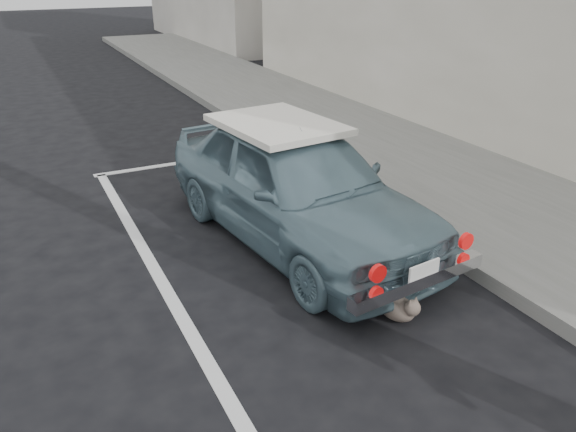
{
  "coord_description": "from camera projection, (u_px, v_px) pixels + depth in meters",
  "views": [
    {
      "loc": [
        -1.89,
        -1.51,
        2.8
      ],
      "look_at": [
        0.13,
        2.53,
        0.75
      ],
      "focal_mm": 35.0,
      "sensor_mm": 36.0,
      "label": 1
    }
  ],
  "objects": [
    {
      "name": "sidewalk",
      "position": [
        564.0,
        239.0,
        6.06
      ],
      "size": [
        2.8,
        40.0,
        0.15
      ],
      "primitive_type": "cube",
      "color": "slate",
      "rests_on": "ground"
    },
    {
      "name": "pline_front",
      "position": [
        194.0,
        161.0,
        8.65
      ],
      "size": [
        3.0,
        0.12,
        0.01
      ],
      "primitive_type": "cube",
      "color": "silver",
      "rests_on": "ground"
    },
    {
      "name": "pline_side",
      "position": [
        167.0,
        291.0,
        5.23
      ],
      "size": [
        0.12,
        7.0,
        0.01
      ],
      "primitive_type": "cube",
      "color": "silver",
      "rests_on": "ground"
    },
    {
      "name": "retro_coupe",
      "position": [
        296.0,
        184.0,
        5.96
      ],
      "size": [
        1.94,
        3.92,
        1.28
      ],
      "rotation": [
        0.0,
        0.0,
        0.12
      ],
      "color": "slate",
      "rests_on": "ground"
    },
    {
      "name": "cat",
      "position": [
        398.0,
        306.0,
        4.77
      ],
      "size": [
        0.31,
        0.52,
        0.28
      ],
      "rotation": [
        0.0,
        0.0,
        0.24
      ],
      "color": "#796A5C",
      "rests_on": "ground"
    }
  ]
}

